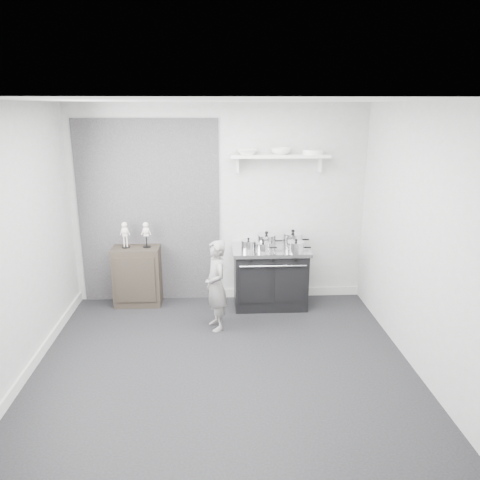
% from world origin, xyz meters
% --- Properties ---
extents(ground, '(4.00, 4.00, 0.00)m').
position_xyz_m(ground, '(0.00, 0.00, 0.00)').
color(ground, black).
rests_on(ground, ground).
extents(room_shell, '(4.02, 3.62, 2.71)m').
position_xyz_m(room_shell, '(-0.09, 0.15, 1.64)').
color(room_shell, '#AEAEAB').
rests_on(room_shell, ground).
extents(wall_shelf, '(1.30, 0.26, 0.24)m').
position_xyz_m(wall_shelf, '(0.80, 1.68, 2.01)').
color(wall_shelf, white).
rests_on(wall_shelf, room_shell).
extents(stove, '(1.02, 0.64, 0.82)m').
position_xyz_m(stove, '(0.68, 1.48, 0.41)').
color(stove, black).
rests_on(stove, ground).
extents(side_cabinet, '(0.63, 0.37, 0.82)m').
position_xyz_m(side_cabinet, '(-1.13, 1.61, 0.41)').
color(side_cabinet, black).
rests_on(side_cabinet, ground).
extents(child, '(0.38, 0.47, 1.12)m').
position_xyz_m(child, '(-0.06, 0.81, 0.56)').
color(child, gray).
rests_on(child, ground).
extents(pot_front_left, '(0.28, 0.19, 0.18)m').
position_xyz_m(pot_front_left, '(0.37, 1.39, 0.89)').
color(pot_front_left, silver).
rests_on(pot_front_left, stove).
extents(pot_back_left, '(0.35, 0.26, 0.21)m').
position_xyz_m(pot_back_left, '(0.63, 1.57, 0.90)').
color(pot_back_left, silver).
rests_on(pot_back_left, stove).
extents(pot_back_right, '(0.37, 0.28, 0.23)m').
position_xyz_m(pot_back_right, '(0.99, 1.59, 0.91)').
color(pot_back_right, silver).
rests_on(pot_back_right, stove).
extents(pot_front_right, '(0.31, 0.22, 0.18)m').
position_xyz_m(pot_front_right, '(0.98, 1.27, 0.89)').
color(pot_front_right, silver).
rests_on(pot_front_right, stove).
extents(pot_front_center, '(0.28, 0.19, 0.16)m').
position_xyz_m(pot_front_center, '(0.56, 1.33, 0.88)').
color(pot_front_center, silver).
rests_on(pot_front_center, stove).
extents(skeleton_full, '(0.11, 0.07, 0.41)m').
position_xyz_m(skeleton_full, '(-1.26, 1.61, 1.02)').
color(skeleton_full, beige).
rests_on(skeleton_full, side_cabinet).
extents(skeleton_torso, '(0.11, 0.07, 0.40)m').
position_xyz_m(skeleton_torso, '(-0.98, 1.61, 1.02)').
color(skeleton_torso, beige).
rests_on(skeleton_torso, side_cabinet).
extents(bowl_large, '(0.28, 0.28, 0.07)m').
position_xyz_m(bowl_large, '(0.37, 1.67, 2.07)').
color(bowl_large, white).
rests_on(bowl_large, wall_shelf).
extents(bowl_small, '(0.26, 0.26, 0.08)m').
position_xyz_m(bowl_small, '(0.81, 1.67, 2.08)').
color(bowl_small, white).
rests_on(bowl_small, wall_shelf).
extents(plate_stack, '(0.28, 0.28, 0.06)m').
position_xyz_m(plate_stack, '(1.23, 1.67, 2.07)').
color(plate_stack, white).
rests_on(plate_stack, wall_shelf).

